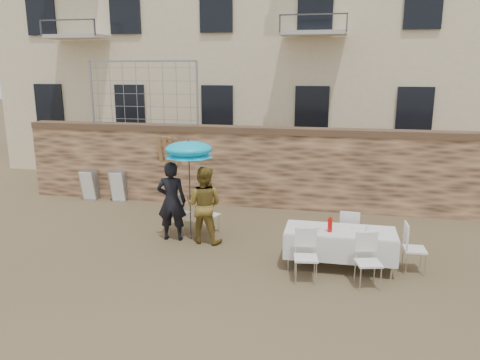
% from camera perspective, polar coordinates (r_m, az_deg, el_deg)
% --- Properties ---
extents(ground, '(80.00, 80.00, 0.00)m').
position_cam_1_polar(ground, '(8.88, -5.57, -11.98)').
color(ground, brown).
rests_on(ground, ground).
extents(stone_wall, '(13.00, 0.50, 2.20)m').
position_cam_1_polar(stone_wall, '(13.16, 0.80, 1.59)').
color(stone_wall, '#8B6445').
rests_on(stone_wall, ground).
extents(chain_link_fence, '(3.20, 0.06, 1.80)m').
position_cam_1_polar(chain_link_fence, '(13.78, -11.71, 10.25)').
color(chain_link_fence, gray).
rests_on(chain_link_fence, stone_wall).
extents(man_suit, '(0.70, 0.50, 1.81)m').
position_cam_1_polar(man_suit, '(10.60, -8.33, -2.57)').
color(man_suit, black).
rests_on(man_suit, ground).
extents(woman_dress, '(0.90, 0.73, 1.73)m').
position_cam_1_polar(woman_dress, '(10.39, -4.43, -3.03)').
color(woman_dress, '#AB8834').
rests_on(woman_dress, ground).
extents(umbrella, '(1.09, 1.09, 2.14)m').
position_cam_1_polar(umbrella, '(10.32, -6.26, 3.42)').
color(umbrella, '#3F3F44').
rests_on(umbrella, ground).
extents(couple_chair_left, '(0.54, 0.54, 0.96)m').
position_cam_1_polar(couple_chair_left, '(11.22, -7.30, -3.89)').
color(couple_chair_left, white).
rests_on(couple_chair_left, ground).
extents(couple_chair_right, '(0.60, 0.60, 0.96)m').
position_cam_1_polar(couple_chair_right, '(11.02, -3.85, -4.14)').
color(couple_chair_right, white).
rests_on(couple_chair_right, ground).
extents(banquet_table, '(2.10, 0.85, 0.78)m').
position_cam_1_polar(banquet_table, '(9.27, 12.13, -6.22)').
color(banquet_table, silver).
rests_on(banquet_table, ground).
extents(soda_bottle, '(0.09, 0.09, 0.26)m').
position_cam_1_polar(soda_bottle, '(9.07, 10.92, -5.44)').
color(soda_bottle, red).
rests_on(soda_bottle, banquet_table).
extents(table_chair_front_left, '(0.54, 0.54, 0.96)m').
position_cam_1_polar(table_chair_front_left, '(8.67, 8.03, -9.23)').
color(table_chair_front_left, white).
rests_on(table_chair_front_left, ground).
extents(table_chair_front_right, '(0.58, 0.58, 0.96)m').
position_cam_1_polar(table_chair_front_right, '(8.68, 15.39, -9.57)').
color(table_chair_front_right, white).
rests_on(table_chair_front_right, ground).
extents(table_chair_back, '(0.52, 0.52, 0.96)m').
position_cam_1_polar(table_chair_back, '(10.12, 13.20, -6.11)').
color(table_chair_back, white).
rests_on(table_chair_back, ground).
extents(table_chair_side, '(0.50, 0.50, 0.96)m').
position_cam_1_polar(table_chair_side, '(9.58, 20.53, -7.76)').
color(table_chair_side, white).
rests_on(table_chair_side, ground).
extents(chair_stack_left, '(0.46, 0.47, 0.92)m').
position_cam_1_polar(chair_stack_left, '(14.65, -17.50, -0.38)').
color(chair_stack_left, white).
rests_on(chair_stack_left, ground).
extents(chair_stack_right, '(0.46, 0.40, 0.92)m').
position_cam_1_polar(chair_stack_right, '(14.24, -14.33, -0.56)').
color(chair_stack_right, white).
rests_on(chair_stack_right, ground).
extents(wood_planks, '(0.70, 0.20, 2.00)m').
position_cam_1_polar(wood_planks, '(13.56, -8.24, 1.38)').
color(wood_planks, '#A37749').
rests_on(wood_planks, ground).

